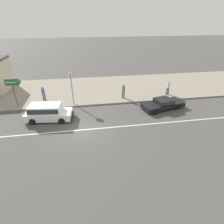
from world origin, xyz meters
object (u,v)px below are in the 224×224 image
Objects in this scene: sedan_black_2 at (163,104)px; arrow_signboard at (18,83)px; pedestrian_near_clock at (168,87)px; minivan_white_1 at (47,112)px; pedestrian_far_end at (43,93)px; street_clock at (71,82)px; pedestrian_by_shop at (123,90)px.

sedan_black_2 is 1.59× the size of arrow_signboard.
sedan_black_2 is at bearing -121.43° from pedestrian_near_clock.
minivan_white_1 is 2.63× the size of pedestrian_near_clock.
minivan_white_1 is at bearing -177.31° from sedan_black_2.
sedan_black_2 is at bearing 2.69° from minivan_white_1.
pedestrian_far_end is (-14.90, 0.54, -0.04)m from pedestrian_near_clock.
street_clock is (2.27, 2.95, 1.86)m from minivan_white_1.
minivan_white_1 is 1.30× the size of street_clock.
street_clock is 5.41m from arrow_signboard.
pedestrian_near_clock reaches higher than sedan_black_2.
pedestrian_by_shop is at bearing -4.54° from pedestrian_far_end.
street_clock is (-9.55, 2.39, 2.17)m from sedan_black_2.
street_clock is at bearing -173.68° from pedestrian_by_shop.
street_clock is 2.07× the size of pedestrian_by_shop.
sedan_black_2 is 3.83m from pedestrian_near_clock.
street_clock reaches higher than arrow_signboard.
pedestrian_by_shop is at bearing 23.92° from minivan_white_1.
street_clock is 6.08m from pedestrian_by_shop.
street_clock is 3.98m from pedestrian_far_end.
pedestrian_near_clock is (1.97, 3.23, 0.62)m from sedan_black_2.
minivan_white_1 is 0.92× the size of sedan_black_2.
sedan_black_2 is at bearing -10.08° from arrow_signboard.
pedestrian_near_clock is 1.03× the size of pedestrian_by_shop.
arrow_signboard is at bearing 134.26° from minivan_white_1.
street_clock is at bearing -175.86° from pedestrian_near_clock.
pedestrian_near_clock is at bearing 1.91° from pedestrian_by_shop.
pedestrian_near_clock reaches higher than pedestrian_far_end.
arrow_signboard is (-14.95, 2.66, 2.19)m from sedan_black_2.
pedestrian_far_end is (-12.92, 3.77, 0.57)m from sedan_black_2.
minivan_white_1 is at bearing -75.71° from pedestrian_far_end.
pedestrian_by_shop is (-3.72, 3.04, 0.59)m from sedan_black_2.
pedestrian_by_shop reaches higher than pedestrian_far_end.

